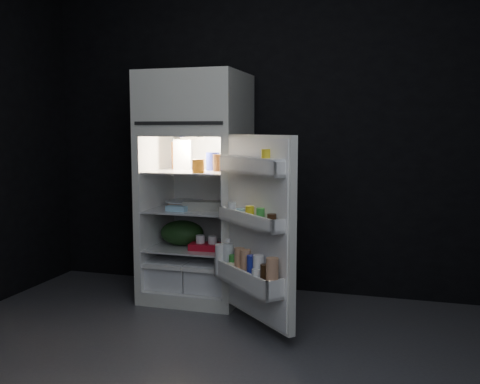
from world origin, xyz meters
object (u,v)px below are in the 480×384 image
(egg_carton, at_px, (204,206))
(yogurt_tray, at_px, (208,247))
(fridge_door, at_px, (255,232))
(refrigerator, at_px, (197,179))
(milk_jug, at_px, (183,154))

(egg_carton, xyz_separation_m, yogurt_tray, (0.04, -0.03, -0.31))
(fridge_door, relative_size, egg_carton, 3.84)
(fridge_door, bearing_deg, refrigerator, 135.42)
(refrigerator, bearing_deg, milk_jug, 168.38)
(refrigerator, relative_size, yogurt_tray, 6.52)
(refrigerator, xyz_separation_m, milk_jug, (-0.13, 0.03, 0.19))
(yogurt_tray, bearing_deg, milk_jug, 141.38)
(yogurt_tray, bearing_deg, fridge_door, -46.74)
(milk_jug, xyz_separation_m, egg_carton, (0.24, -0.16, -0.38))
(fridge_door, relative_size, milk_jug, 5.08)
(refrigerator, relative_size, milk_jug, 7.42)
(fridge_door, height_order, milk_jug, fridge_door)
(yogurt_tray, bearing_deg, egg_carton, 135.14)
(milk_jug, relative_size, yogurt_tray, 0.88)
(fridge_door, bearing_deg, egg_carton, 136.97)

